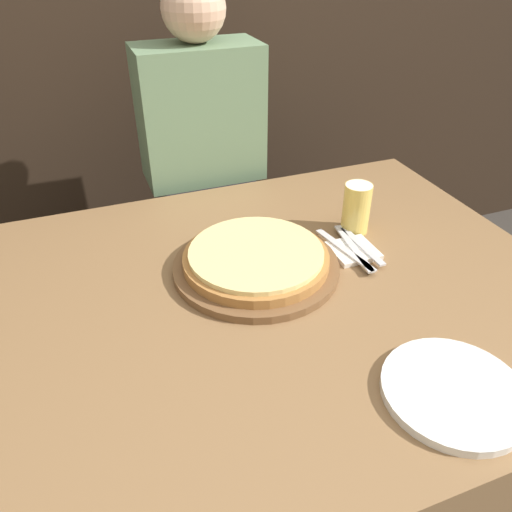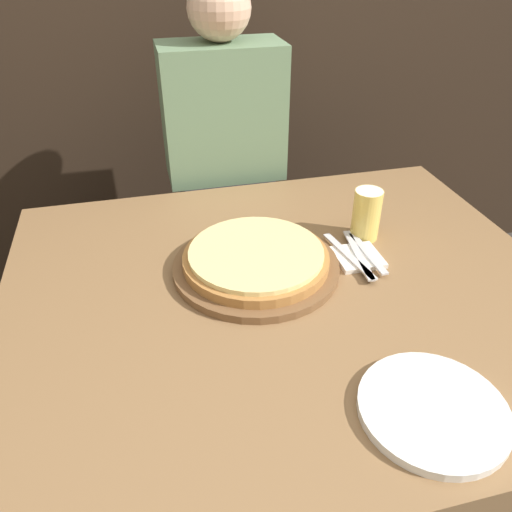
% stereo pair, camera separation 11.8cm
% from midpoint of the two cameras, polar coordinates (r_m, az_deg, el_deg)
% --- Properties ---
extents(ground_plane, '(12.00, 12.00, 0.00)m').
position_cam_midpoint_polar(ground_plane, '(1.70, 4.85, -23.91)').
color(ground_plane, '#38332D').
extents(dining_table, '(1.29, 1.09, 0.74)m').
position_cam_midpoint_polar(dining_table, '(1.40, 5.59, -15.85)').
color(dining_table, olive).
rests_on(dining_table, ground_plane).
extents(pizza_on_board, '(0.40, 0.40, 0.06)m').
position_cam_midpoint_polar(pizza_on_board, '(1.19, 2.84, -0.68)').
color(pizza_on_board, brown).
rests_on(pizza_on_board, dining_table).
extents(beer_glass, '(0.07, 0.07, 0.14)m').
position_cam_midpoint_polar(beer_glass, '(1.33, 15.03, 4.75)').
color(beer_glass, '#E5C65B').
rests_on(beer_glass, dining_table).
extents(dinner_plate, '(0.25, 0.25, 0.02)m').
position_cam_midpoint_polar(dinner_plate, '(0.95, 23.07, -16.04)').
color(dinner_plate, white).
rests_on(dinner_plate, dining_table).
extents(napkin_stack, '(0.11, 0.11, 0.01)m').
position_cam_midpoint_polar(napkin_stack, '(1.27, 14.19, -0.22)').
color(napkin_stack, white).
rests_on(napkin_stack, dining_table).
extents(fork, '(0.06, 0.22, 0.00)m').
position_cam_midpoint_polar(fork, '(1.26, 13.22, -0.06)').
color(fork, silver).
rests_on(fork, napkin_stack).
extents(dinner_knife, '(0.04, 0.22, 0.00)m').
position_cam_midpoint_polar(dinner_knife, '(1.27, 14.24, 0.09)').
color(dinner_knife, silver).
rests_on(dinner_knife, napkin_stack).
extents(spoon, '(0.02, 0.19, 0.00)m').
position_cam_midpoint_polar(spoon, '(1.28, 15.24, 0.24)').
color(spoon, silver).
rests_on(spoon, napkin_stack).
extents(diner_person, '(0.38, 0.20, 1.33)m').
position_cam_midpoint_polar(diner_person, '(1.76, -1.54, 7.29)').
color(diner_person, '#33333D').
rests_on(diner_person, ground_plane).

